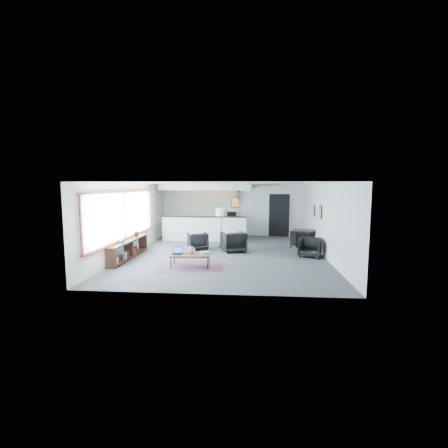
# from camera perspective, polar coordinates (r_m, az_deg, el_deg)

# --- Properties ---
(room) EXTENTS (7.02, 9.02, 2.62)m
(room) POSITION_cam_1_polar(r_m,az_deg,el_deg) (11.83, 0.33, 0.90)
(room) COLOR #4D4D4F
(room) RESTS_ON ground
(window) EXTENTS (0.10, 5.95, 1.66)m
(window) POSITION_cam_1_polar(r_m,az_deg,el_deg) (11.73, -17.14, 1.31)
(window) COLOR #8CBFFF
(window) RESTS_ON room
(console) EXTENTS (0.35, 3.00, 0.80)m
(console) POSITION_cam_1_polar(r_m,az_deg,el_deg) (11.69, -16.48, -4.28)
(console) COLOR black
(console) RESTS_ON floor
(kitchenette) EXTENTS (4.20, 1.96, 2.60)m
(kitchenette) POSITION_cam_1_polar(r_m,az_deg,el_deg) (15.63, -3.00, 2.61)
(kitchenette) COLOR white
(kitchenette) RESTS_ON floor
(doorway) EXTENTS (1.10, 0.12, 2.15)m
(doorway) POSITION_cam_1_polar(r_m,az_deg,el_deg) (16.28, 9.66, 1.62)
(doorway) COLOR black
(doorway) RESTS_ON room
(track_light) EXTENTS (1.60, 0.07, 0.15)m
(track_light) POSITION_cam_1_polar(r_m,az_deg,el_deg) (14.02, -1.38, 6.84)
(track_light) COLOR silver
(track_light) RESTS_ON room
(wall_art_lower) EXTENTS (0.03, 0.38, 0.48)m
(wall_art_lower) POSITION_cam_1_polar(r_m,az_deg,el_deg) (12.44, 16.63, 2.06)
(wall_art_lower) COLOR black
(wall_art_lower) RESTS_ON room
(wall_art_upper) EXTENTS (0.03, 0.34, 0.44)m
(wall_art_upper) POSITION_cam_1_polar(r_m,az_deg,el_deg) (13.71, 15.52, 2.30)
(wall_art_upper) COLOR black
(wall_art_upper) RESTS_ON room
(kilim_rug) EXTENTS (2.12, 1.59, 0.01)m
(kilim_rug) POSITION_cam_1_polar(r_m,az_deg,el_deg) (10.24, -5.89, -7.43)
(kilim_rug) COLOR #5F354A
(kilim_rug) RESTS_ON floor
(coffee_table) EXTENTS (1.25, 0.72, 0.40)m
(coffee_table) POSITION_cam_1_polar(r_m,az_deg,el_deg) (10.16, -5.92, -5.45)
(coffee_table) COLOR brown
(coffee_table) RESTS_ON floor
(laptop) EXTENTS (0.33, 0.28, 0.22)m
(laptop) POSITION_cam_1_polar(r_m,az_deg,el_deg) (10.23, -8.16, -4.86)
(laptop) COLOR black
(laptop) RESTS_ON coffee_table
(ceramic_pot) EXTENTS (0.24, 0.24, 0.24)m
(ceramic_pot) POSITION_cam_1_polar(r_m,az_deg,el_deg) (10.13, -5.72, -4.61)
(ceramic_pot) COLOR gray
(ceramic_pot) RESTS_ON coffee_table
(book_stack) EXTENTS (0.36, 0.33, 0.09)m
(book_stack) POSITION_cam_1_polar(r_m,az_deg,el_deg) (10.06, -3.28, -5.12)
(book_stack) COLOR silver
(book_stack) RESTS_ON coffee_table
(coaster) EXTENTS (0.13, 0.13, 0.01)m
(coaster) POSITION_cam_1_polar(r_m,az_deg,el_deg) (9.94, -5.94, -5.53)
(coaster) COLOR #E5590C
(coaster) RESTS_ON coffee_table
(armchair_left) EXTENTS (0.91, 0.88, 0.75)m
(armchair_left) POSITION_cam_1_polar(r_m,az_deg,el_deg) (12.81, -4.62, -2.85)
(armchair_left) COLOR black
(armchair_left) RESTS_ON floor
(armchair_right) EXTENTS (1.06, 1.03, 0.85)m
(armchair_right) POSITION_cam_1_polar(r_m,az_deg,el_deg) (12.36, 1.66, -2.94)
(armchair_right) COLOR black
(armchair_right) RESTS_ON floor
(floor_lamp) EXTENTS (0.57, 0.57, 1.60)m
(floor_lamp) POSITION_cam_1_polar(r_m,az_deg,el_deg) (13.10, -0.46, 1.85)
(floor_lamp) COLOR black
(floor_lamp) RESTS_ON floor
(dining_table) EXTENTS (1.09, 1.09, 0.73)m
(dining_table) POSITION_cam_1_polar(r_m,az_deg,el_deg) (13.49, 13.64, -1.28)
(dining_table) COLOR black
(dining_table) RESTS_ON floor
(dining_chair_near) EXTENTS (0.76, 0.74, 0.63)m
(dining_chair_near) POSITION_cam_1_polar(r_m,az_deg,el_deg) (11.88, 14.85, -4.11)
(dining_chair_near) COLOR black
(dining_chair_near) RESTS_ON floor
(dining_chair_far) EXTENTS (0.74, 0.71, 0.64)m
(dining_chair_far) POSITION_cam_1_polar(r_m,az_deg,el_deg) (13.79, 13.44, -2.55)
(dining_chair_far) COLOR black
(dining_chair_far) RESTS_ON floor
(microwave) EXTENTS (0.53, 0.34, 0.34)m
(microwave) POSITION_cam_1_polar(r_m,az_deg,el_deg) (15.98, 1.16, 1.70)
(microwave) COLOR black
(microwave) RESTS_ON kitchenette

